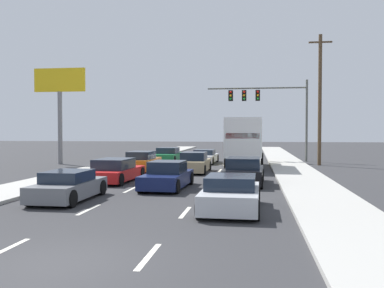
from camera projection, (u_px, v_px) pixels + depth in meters
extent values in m
plane|color=#333335|center=(203.00, 165.00, 33.31)|extent=(140.00, 140.00, 0.00)
cube|color=#B2AFA8|center=(295.00, 172.00, 27.40)|extent=(2.85, 80.00, 0.14)
cube|color=#B2AFA8|center=(99.00, 169.00, 29.32)|extent=(2.85, 80.00, 0.14)
cube|color=silver|center=(5.00, 250.00, 9.71)|extent=(0.14, 2.00, 0.01)
cube|color=silver|center=(89.00, 210.00, 14.65)|extent=(0.14, 2.00, 0.01)
cube|color=silver|center=(130.00, 190.00, 19.60)|extent=(0.14, 2.00, 0.01)
cube|color=silver|center=(155.00, 178.00, 24.54)|extent=(0.14, 2.00, 0.01)
cube|color=silver|center=(172.00, 170.00, 29.49)|extent=(0.14, 2.00, 0.01)
cube|color=silver|center=(183.00, 164.00, 34.43)|extent=(0.14, 2.00, 0.01)
cube|color=silver|center=(192.00, 160.00, 39.38)|extent=(0.14, 2.00, 0.01)
cube|color=silver|center=(199.00, 157.00, 44.32)|extent=(0.14, 2.00, 0.01)
cube|color=silver|center=(204.00, 154.00, 49.27)|extent=(0.14, 2.00, 0.01)
cube|color=silver|center=(209.00, 152.00, 54.21)|extent=(0.14, 2.00, 0.01)
cube|color=silver|center=(213.00, 150.00, 59.16)|extent=(0.14, 2.00, 0.01)
cube|color=silver|center=(149.00, 256.00, 9.22)|extent=(0.14, 2.00, 0.01)
cube|color=silver|center=(185.00, 212.00, 14.16)|extent=(0.14, 2.00, 0.01)
cube|color=silver|center=(203.00, 191.00, 19.11)|extent=(0.14, 2.00, 0.01)
cube|color=silver|center=(213.00, 179.00, 24.05)|extent=(0.14, 2.00, 0.01)
cube|color=silver|center=(220.00, 170.00, 29.00)|extent=(0.14, 2.00, 0.01)
cube|color=silver|center=(225.00, 165.00, 33.94)|extent=(0.14, 2.00, 0.01)
cube|color=silver|center=(229.00, 160.00, 38.89)|extent=(0.14, 2.00, 0.01)
cube|color=silver|center=(231.00, 157.00, 43.83)|extent=(0.14, 2.00, 0.01)
cube|color=silver|center=(234.00, 154.00, 48.78)|extent=(0.14, 2.00, 0.01)
cube|color=silver|center=(235.00, 152.00, 53.72)|extent=(0.14, 2.00, 0.01)
cube|color=silver|center=(237.00, 150.00, 58.67)|extent=(0.14, 2.00, 0.01)
cube|color=#196B38|center=(168.00, 157.00, 36.77)|extent=(2.03, 4.50, 0.62)
cube|color=#192333|center=(168.00, 150.00, 36.68)|extent=(1.73, 1.99, 0.51)
cylinder|color=black|center=(163.00, 157.00, 38.57)|extent=(0.24, 0.65, 0.64)
cylinder|color=black|center=(182.00, 157.00, 38.26)|extent=(0.24, 0.65, 0.64)
cylinder|color=black|center=(153.00, 160.00, 35.28)|extent=(0.24, 0.65, 0.64)
cylinder|color=black|center=(174.00, 160.00, 34.97)|extent=(0.24, 0.65, 0.64)
cube|color=orange|center=(142.00, 164.00, 28.81)|extent=(1.77, 4.39, 0.68)
cube|color=#192333|center=(141.00, 155.00, 28.59)|extent=(1.54, 2.22, 0.52)
cylinder|color=black|center=(137.00, 164.00, 30.55)|extent=(0.23, 0.64, 0.64)
cylinder|color=black|center=(159.00, 164.00, 30.30)|extent=(0.23, 0.64, 0.64)
cylinder|color=black|center=(123.00, 168.00, 27.32)|extent=(0.23, 0.64, 0.64)
cylinder|color=black|center=(147.00, 168.00, 27.07)|extent=(0.23, 0.64, 0.64)
cube|color=red|center=(116.00, 174.00, 22.74)|extent=(2.06, 4.72, 0.56)
cube|color=#192333|center=(114.00, 164.00, 22.45)|extent=(1.75, 2.39, 0.55)
cylinder|color=black|center=(112.00, 172.00, 24.65)|extent=(0.24, 0.65, 0.64)
cylinder|color=black|center=(141.00, 173.00, 24.33)|extent=(0.24, 0.65, 0.64)
cylinder|color=black|center=(86.00, 179.00, 21.15)|extent=(0.24, 0.65, 0.64)
cylinder|color=black|center=(120.00, 180.00, 20.83)|extent=(0.24, 0.65, 0.64)
cube|color=slate|center=(69.00, 189.00, 16.59)|extent=(1.73, 4.07, 0.61)
cube|color=#192333|center=(68.00, 176.00, 16.51)|extent=(1.51, 2.01, 0.43)
cylinder|color=black|center=(66.00, 187.00, 18.17)|extent=(0.22, 0.64, 0.64)
cylinder|color=black|center=(101.00, 188.00, 17.94)|extent=(0.22, 0.64, 0.64)
cylinder|color=black|center=(30.00, 198.00, 15.24)|extent=(0.22, 0.64, 0.64)
cylinder|color=black|center=(71.00, 199.00, 15.01)|extent=(0.22, 0.64, 0.64)
cube|color=white|center=(205.00, 158.00, 35.51)|extent=(1.97, 4.55, 0.57)
cube|color=#192333|center=(205.00, 152.00, 35.44)|extent=(1.67, 1.98, 0.44)
cylinder|color=black|center=(198.00, 158.00, 37.34)|extent=(0.24, 0.65, 0.64)
cylinder|color=black|center=(217.00, 158.00, 37.04)|extent=(0.24, 0.65, 0.64)
cylinder|color=black|center=(191.00, 161.00, 33.99)|extent=(0.24, 0.65, 0.64)
cylinder|color=black|center=(212.00, 161.00, 33.69)|extent=(0.24, 0.65, 0.64)
cube|color=tan|center=(194.00, 165.00, 27.64)|extent=(1.77, 4.18, 0.67)
cube|color=#192333|center=(194.00, 156.00, 27.39)|extent=(1.55, 1.90, 0.53)
cylinder|color=black|center=(186.00, 165.00, 29.29)|extent=(0.22, 0.64, 0.64)
cylinder|color=black|center=(209.00, 166.00, 29.04)|extent=(0.22, 0.64, 0.64)
cylinder|color=black|center=(178.00, 170.00, 26.26)|extent=(0.22, 0.64, 0.64)
cylinder|color=black|center=(204.00, 170.00, 26.01)|extent=(0.22, 0.64, 0.64)
cube|color=#141E4C|center=(167.00, 179.00, 20.02)|extent=(1.94, 4.39, 0.60)
cube|color=#192333|center=(168.00, 167.00, 20.07)|extent=(1.62, 1.89, 0.55)
cylinder|color=black|center=(160.00, 178.00, 21.76)|extent=(0.25, 0.65, 0.64)
cylinder|color=black|center=(191.00, 178.00, 21.45)|extent=(0.25, 0.65, 0.64)
cylinder|color=black|center=(140.00, 186.00, 18.59)|extent=(0.25, 0.65, 0.64)
cylinder|color=black|center=(176.00, 187.00, 18.29)|extent=(0.25, 0.65, 0.64)
cube|color=white|center=(245.00, 137.00, 29.96)|extent=(2.58, 5.97, 2.66)
cube|color=red|center=(243.00, 136.00, 27.06)|extent=(2.19, 0.09, 0.36)
cube|color=yellow|center=(247.00, 148.00, 33.83)|extent=(2.38, 1.93, 2.04)
cylinder|color=black|center=(232.00, 159.00, 34.05)|extent=(0.32, 0.97, 0.96)
cylinder|color=black|center=(261.00, 159.00, 33.66)|extent=(0.32, 0.97, 0.96)
cylinder|color=black|center=(227.00, 163.00, 29.05)|extent=(0.32, 0.97, 0.96)
cylinder|color=black|center=(261.00, 164.00, 28.66)|extent=(0.32, 0.97, 0.96)
cube|color=black|center=(244.00, 175.00, 21.55)|extent=(2.04, 4.33, 0.70)
cube|color=#192333|center=(244.00, 163.00, 21.44)|extent=(1.74, 2.25, 0.53)
cylinder|color=black|center=(230.00, 175.00, 23.27)|extent=(0.24, 0.65, 0.64)
cylinder|color=black|center=(262.00, 175.00, 22.95)|extent=(0.24, 0.65, 0.64)
cylinder|color=black|center=(223.00, 181.00, 20.16)|extent=(0.24, 0.65, 0.64)
cylinder|color=black|center=(261.00, 182.00, 19.84)|extent=(0.24, 0.65, 0.64)
cube|color=#B7BABF|center=(231.00, 197.00, 14.45)|extent=(1.95, 4.11, 0.63)
cube|color=#192333|center=(231.00, 182.00, 14.41)|extent=(1.68, 2.08, 0.44)
cylinder|color=black|center=(211.00, 194.00, 16.07)|extent=(0.23, 0.64, 0.64)
cylinder|color=black|center=(257.00, 195.00, 15.78)|extent=(0.23, 0.64, 0.64)
cylinder|color=black|center=(199.00, 209.00, 13.13)|extent=(0.23, 0.64, 0.64)
cylinder|color=black|center=(256.00, 210.00, 12.84)|extent=(0.23, 0.64, 0.64)
cylinder|color=#595B56|center=(307.00, 121.00, 37.25)|extent=(0.20, 0.20, 7.23)
cylinder|color=#595B56|center=(257.00, 88.00, 37.78)|extent=(8.79, 0.14, 0.14)
cube|color=black|center=(258.00, 95.00, 37.79)|extent=(0.40, 0.56, 0.95)
sphere|color=red|center=(258.00, 92.00, 37.47)|extent=(0.20, 0.20, 0.20)
sphere|color=orange|center=(258.00, 95.00, 37.48)|extent=(0.20, 0.20, 0.20)
sphere|color=green|center=(258.00, 99.00, 37.49)|extent=(0.20, 0.20, 0.20)
cube|color=black|center=(244.00, 96.00, 37.96)|extent=(0.40, 0.56, 0.95)
sphere|color=red|center=(244.00, 92.00, 37.65)|extent=(0.20, 0.20, 0.20)
sphere|color=orange|center=(244.00, 95.00, 37.66)|extent=(0.20, 0.20, 0.20)
sphere|color=green|center=(244.00, 99.00, 37.67)|extent=(0.20, 0.20, 0.20)
cube|color=black|center=(231.00, 96.00, 38.14)|extent=(0.40, 0.56, 0.95)
sphere|color=red|center=(231.00, 92.00, 37.82)|extent=(0.20, 0.20, 0.20)
sphere|color=orange|center=(231.00, 95.00, 37.83)|extent=(0.20, 0.20, 0.20)
sphere|color=green|center=(231.00, 99.00, 37.84)|extent=(0.20, 0.20, 0.20)
cylinder|color=brown|center=(320.00, 100.00, 33.14)|extent=(0.28, 0.28, 10.27)
cube|color=brown|center=(320.00, 42.00, 33.00)|extent=(1.80, 0.12, 0.12)
cylinder|color=slate|center=(60.00, 128.00, 34.43)|extent=(0.36, 0.36, 5.91)
cube|color=yellow|center=(60.00, 80.00, 34.31)|extent=(4.32, 0.20, 1.91)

